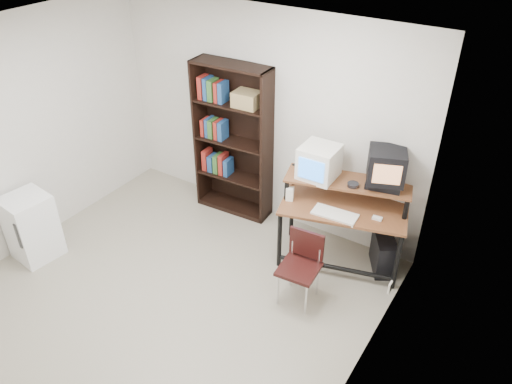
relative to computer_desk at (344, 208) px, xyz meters
The scene contains 19 objects.
floor 2.16m from the computer_desk, 127.45° to the right, with size 4.00×4.00×0.01m, color #A79F8A.
ceiling 2.79m from the computer_desk, 127.45° to the right, with size 4.00×4.00×0.01m, color white.
back_wall 1.43m from the computer_desk, 163.14° to the left, with size 4.00×0.01×2.60m, color silver.
left_wall 3.68m from the computer_desk, 153.41° to the right, with size 0.01×4.00×2.60m, color silver.
right_wall 1.89m from the computer_desk, 65.01° to the right, with size 0.01×4.00×2.60m, color silver.
computer_desk is the anchor object (origin of this frame).
crt_monitor 0.57m from the computer_desk, behind, with size 0.39×0.40×0.36m.
vcr 0.49m from the computer_desk, 30.42° to the left, with size 0.36×0.26×0.08m, color black.
crt_tv 0.65m from the computer_desk, 32.53° to the left, with size 0.48×0.47×0.35m.
cd_spindle 0.30m from the computer_desk, 20.86° to the left, with size 0.12×0.12×0.05m, color #26262B.
keyboard 0.22m from the computer_desk, 92.59° to the right, with size 0.47×0.21×0.04m, color white.
mousepad 0.40m from the computer_desk, ahead, with size 0.22×0.18×0.01m, color black.
mouse 0.40m from the computer_desk, ahead, with size 0.10×0.06×0.03m, color white.
desk_speaker 0.60m from the computer_desk, 157.78° to the right, with size 0.08×0.07×0.17m, color white.
pc_tower 0.69m from the computer_desk, 12.92° to the left, with size 0.20×0.45×0.42m, color black.
school_chair 0.81m from the computer_desk, 96.78° to the right, with size 0.41×0.41×0.77m.
bookshelf 1.64m from the computer_desk, behind, with size 0.99×0.38×1.95m.
mini_fridge 3.48m from the computer_desk, 148.63° to the right, with size 0.51×0.52×0.78m.
wall_outlet 0.97m from the computer_desk, 32.44° to the right, with size 0.02×0.08×0.12m, color beige.
Camera 1 is at (2.82, -2.61, 3.75)m, focal length 35.00 mm.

